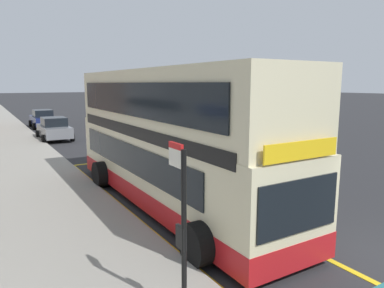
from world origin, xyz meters
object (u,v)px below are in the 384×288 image
at_px(double_decker_bus, 168,143).
at_px(bus_stop_sign, 182,217).
at_px(parked_car_black_behind, 116,114).
at_px(parked_car_grey_across, 54,129).
at_px(parked_car_navy_distant, 43,119).

height_order(double_decker_bus, bus_stop_sign, double_decker_bus).
distance_m(parked_car_black_behind, parked_car_grey_across, 12.24).
bearing_deg(double_decker_bus, bus_stop_sign, -115.14).
height_order(double_decker_bus, parked_car_navy_distant, double_decker_bus).
xyz_separation_m(bus_stop_sign, parked_car_navy_distant, (2.30, 29.69, -1.01)).
bearing_deg(parked_car_black_behind, parked_car_grey_across, 50.83).
bearing_deg(parked_car_black_behind, double_decker_bus, 74.94).
relative_size(parked_car_black_behind, parked_car_grey_across, 1.00).
height_order(parked_car_grey_across, parked_car_navy_distant, same).
height_order(bus_stop_sign, parked_car_grey_across, bus_stop_sign).
distance_m(bus_stop_sign, parked_car_black_behind, 32.50).
bearing_deg(bus_stop_sign, parked_car_navy_distant, 85.57).
bearing_deg(parked_car_grey_across, parked_car_navy_distant, 84.75).
xyz_separation_m(bus_stop_sign, parked_car_black_behind, (9.62, 31.03, -1.01)).
distance_m(parked_car_grey_across, parked_car_navy_distant, 8.11).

